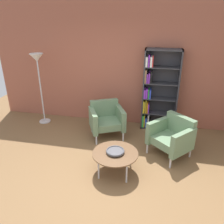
# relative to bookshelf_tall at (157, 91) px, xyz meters

# --- Properties ---
(ground_plane) EXTENTS (8.32, 8.32, 0.00)m
(ground_plane) POSITION_rel_bookshelf_tall_xyz_m (-0.87, -2.25, -0.93)
(ground_plane) COLOR brown
(brick_back_panel) EXTENTS (6.40, 0.12, 2.90)m
(brick_back_panel) POSITION_rel_bookshelf_tall_xyz_m (-0.87, 0.21, 0.52)
(brick_back_panel) COLOR #9E5642
(brick_back_panel) RESTS_ON ground_plane
(bookshelf_tall) EXTENTS (0.80, 0.30, 1.90)m
(bookshelf_tall) POSITION_rel_bookshelf_tall_xyz_m (0.00, 0.00, 0.00)
(bookshelf_tall) COLOR #333338
(bookshelf_tall) RESTS_ON ground_plane
(coffee_table_low) EXTENTS (0.80, 0.80, 0.40)m
(coffee_table_low) POSITION_rel_bookshelf_tall_xyz_m (-0.61, -1.89, -0.56)
(coffee_table_low) COLOR brown
(coffee_table_low) RESTS_ON ground_plane
(decorative_bowl) EXTENTS (0.32, 0.32, 0.05)m
(decorative_bowl) POSITION_rel_bookshelf_tall_xyz_m (-0.61, -1.89, -0.49)
(decorative_bowl) COLOR #4C4C51
(decorative_bowl) RESTS_ON coffee_table_low
(armchair_near_window) EXTENTS (0.92, 0.89, 0.78)m
(armchair_near_window) POSITION_rel_bookshelf_tall_xyz_m (-1.07, -0.62, -0.51)
(armchair_near_window) COLOR slate
(armchair_near_window) RESTS_ON ground_plane
(armchair_by_bookshelf) EXTENTS (0.95, 0.95, 0.78)m
(armchair_by_bookshelf) POSITION_rel_bookshelf_tall_xyz_m (0.37, -1.11, -0.51)
(armchair_by_bookshelf) COLOR slate
(armchair_by_bookshelf) RESTS_ON ground_plane
(floor_lamp_torchiere) EXTENTS (0.32, 0.32, 1.74)m
(floor_lamp_torchiere) POSITION_rel_bookshelf_tall_xyz_m (-2.79, -0.27, 0.52)
(floor_lamp_torchiere) COLOR silver
(floor_lamp_torchiere) RESTS_ON ground_plane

